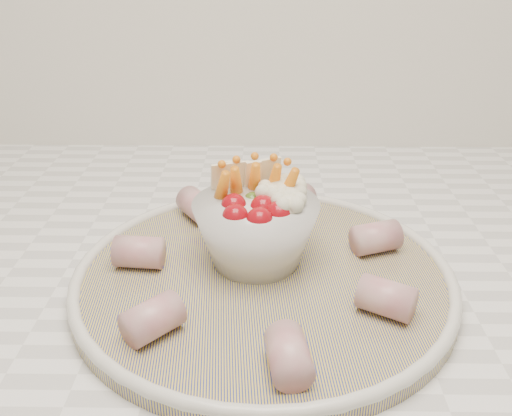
{
  "coord_description": "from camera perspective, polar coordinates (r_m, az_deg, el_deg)",
  "views": [
    {
      "loc": [
        -0.14,
        0.88,
        1.24
      ],
      "look_at": [
        -0.14,
        1.37,
        0.99
      ],
      "focal_mm": 40.0,
      "sensor_mm": 36.0,
      "label": 1
    }
  ],
  "objects": [
    {
      "name": "cured_meat_rolls",
      "position": [
        0.55,
        0.64,
        -5.1
      ],
      "size": [
        0.29,
        0.31,
        0.03
      ],
      "color": "#AB4E5A",
      "rests_on": "serving_platter"
    },
    {
      "name": "serving_platter",
      "position": [
        0.56,
        0.77,
        -6.84
      ],
      "size": [
        0.39,
        0.39,
        0.02
      ],
      "color": "navy",
      "rests_on": "kitchen_counter"
    },
    {
      "name": "veggie_bowl",
      "position": [
        0.56,
        0.16,
        -1.79
      ],
      "size": [
        0.12,
        0.12,
        0.1
      ],
      "color": "silver",
      "rests_on": "serving_platter"
    }
  ]
}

